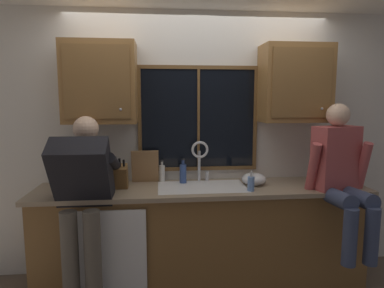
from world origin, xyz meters
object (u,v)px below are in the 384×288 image
Objects in this scene: cutting_board at (145,167)px; bottle_green_glass at (162,173)px; knife_block at (121,177)px; person_standing at (83,195)px; person_sitting_on_counter at (341,171)px; mixing_bowl at (254,179)px; bottle_tall_clear at (183,173)px; soap_dispenser at (251,183)px.

cutting_board is 1.50× the size of bottle_green_glass.
cutting_board is (0.21, 0.21, 0.05)m from knife_block.
person_sitting_on_counter reaches higher than person_standing.
person_standing is at bearing -166.39° from mixing_bowl.
person_sitting_on_counter is 3.95× the size of cutting_board.
bottle_green_glass is (-1.53, 0.50, -0.10)m from person_sitting_on_counter.
cutting_board is at bearing 163.96° from person_sitting_on_counter.
knife_block reaches higher than bottle_green_glass.
cutting_board reaches higher than bottle_tall_clear.
cutting_board is (0.47, 0.54, 0.11)m from person_standing.
cutting_board is (-1.70, 0.49, -0.03)m from person_sitting_on_counter.
bottle_tall_clear is (-1.34, 0.43, -0.09)m from person_sitting_on_counter.
mixing_bowl is 1.30× the size of soap_dispenser.
bottle_green_glass is (0.37, 0.22, -0.02)m from knife_block.
mixing_bowl is 0.67m from bottle_tall_clear.
mixing_bowl is (1.02, -0.18, -0.10)m from cutting_board.
bottle_tall_clear is (0.57, 0.15, -0.01)m from knife_block.
person_sitting_on_counter reaches higher than cutting_board.
bottle_green_glass is (0.63, 0.55, 0.04)m from person_standing.
bottle_tall_clear is at bearing 30.45° from person_standing.
soap_dispenser is (-0.09, -0.21, 0.02)m from mixing_bowl.
soap_dispenser is at bearing -23.00° from cutting_board.
soap_dispenser is at bearing -28.02° from bottle_green_glass.
person_sitting_on_counter is 1.41m from bottle_tall_clear.
person_standing is 6.89× the size of mixing_bowl.
person_sitting_on_counter is at bearing -8.43° from knife_block.
knife_block is (0.26, 0.34, 0.06)m from person_standing.
person_sitting_on_counter reaches higher than soap_dispenser.
cutting_board is 0.18m from bottle_green_glass.
knife_block is at bearing -165.13° from bottle_tall_clear.
cutting_board is at bearing 171.40° from bottle_tall_clear.
person_standing is 2.17m from person_sitting_on_counter.
person_standing reaches higher than bottle_tall_clear.
person_standing reaches higher than cutting_board.
mixing_bowl is (-0.68, 0.31, -0.13)m from person_sitting_on_counter.
person_sitting_on_counter is at bearing 1.42° from person_standing.
soap_dispenser is (1.40, 0.15, 0.02)m from person_standing.
knife_block reaches higher than bottle_tall_clear.
person_standing is 1.25× the size of person_sitting_on_counter.
person_standing is 7.41× the size of bottle_green_glass.
soap_dispenser is (-0.77, 0.09, -0.12)m from person_sitting_on_counter.
cutting_board reaches higher than knife_block.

